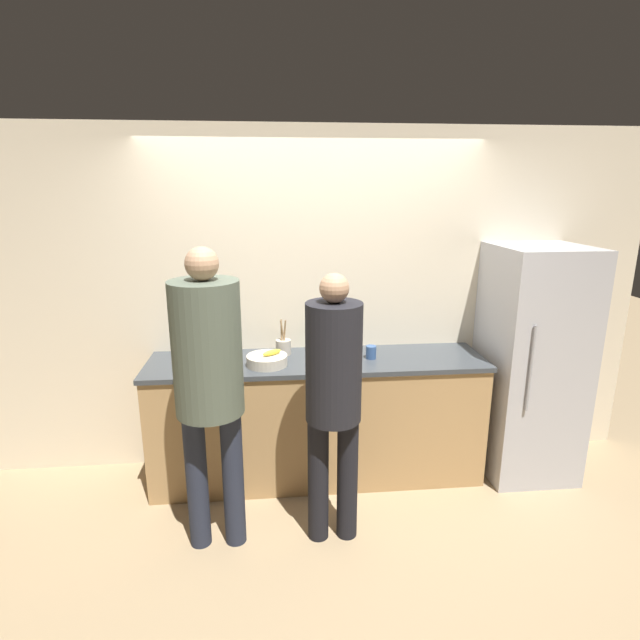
{
  "coord_description": "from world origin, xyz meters",
  "views": [
    {
      "loc": [
        -0.31,
        -3.09,
        2.16
      ],
      "look_at": [
        0.0,
        0.14,
        1.29
      ],
      "focal_mm": 28.0,
      "sensor_mm": 36.0,
      "label": 1
    }
  ],
  "objects_px": {
    "bottle_green": "(313,343)",
    "cup_blue": "(371,352)",
    "refrigerator": "(530,362)",
    "person_left": "(208,372)",
    "person_center": "(333,390)",
    "fruit_bowl": "(267,360)",
    "utensil_crock": "(283,346)"
  },
  "relations": [
    {
      "from": "bottle_green",
      "to": "cup_blue",
      "type": "height_order",
      "value": "bottle_green"
    },
    {
      "from": "refrigerator",
      "to": "person_left",
      "type": "distance_m",
      "value": 2.41
    },
    {
      "from": "person_center",
      "to": "bottle_green",
      "type": "xyz_separation_m",
      "value": [
        -0.05,
        0.92,
        -0.0
      ]
    },
    {
      "from": "bottle_green",
      "to": "person_center",
      "type": "bearing_deg",
      "value": -86.89
    },
    {
      "from": "person_center",
      "to": "fruit_bowl",
      "type": "height_order",
      "value": "person_center"
    },
    {
      "from": "refrigerator",
      "to": "fruit_bowl",
      "type": "relative_size",
      "value": 6.12
    },
    {
      "from": "utensil_crock",
      "to": "bottle_green",
      "type": "distance_m",
      "value": 0.23
    },
    {
      "from": "fruit_bowl",
      "to": "utensil_crock",
      "type": "bearing_deg",
      "value": 62.34
    },
    {
      "from": "person_center",
      "to": "fruit_bowl",
      "type": "distance_m",
      "value": 0.74
    },
    {
      "from": "refrigerator",
      "to": "cup_blue",
      "type": "bearing_deg",
      "value": 178.92
    },
    {
      "from": "person_left",
      "to": "fruit_bowl",
      "type": "height_order",
      "value": "person_left"
    },
    {
      "from": "refrigerator",
      "to": "bottle_green",
      "type": "xyz_separation_m",
      "value": [
        -1.63,
        0.24,
        0.12
      ]
    },
    {
      "from": "refrigerator",
      "to": "person_center",
      "type": "relative_size",
      "value": 1.03
    },
    {
      "from": "bottle_green",
      "to": "refrigerator",
      "type": "bearing_deg",
      "value": -8.5
    },
    {
      "from": "person_left",
      "to": "fruit_bowl",
      "type": "xyz_separation_m",
      "value": [
        0.33,
        0.61,
        -0.16
      ]
    },
    {
      "from": "bottle_green",
      "to": "cup_blue",
      "type": "xyz_separation_m",
      "value": [
        0.41,
        -0.22,
        -0.01
      ]
    },
    {
      "from": "refrigerator",
      "to": "cup_blue",
      "type": "distance_m",
      "value": 1.23
    },
    {
      "from": "refrigerator",
      "to": "person_center",
      "type": "distance_m",
      "value": 1.72
    },
    {
      "from": "fruit_bowl",
      "to": "bottle_green",
      "type": "height_order",
      "value": "bottle_green"
    },
    {
      "from": "refrigerator",
      "to": "utensil_crock",
      "type": "xyz_separation_m",
      "value": [
        -1.86,
        0.18,
        0.13
      ]
    },
    {
      "from": "person_center",
      "to": "cup_blue",
      "type": "distance_m",
      "value": 0.78
    },
    {
      "from": "cup_blue",
      "to": "person_center",
      "type": "bearing_deg",
      "value": -117.56
    },
    {
      "from": "person_center",
      "to": "bottle_green",
      "type": "bearing_deg",
      "value": 93.11
    },
    {
      "from": "refrigerator",
      "to": "fruit_bowl",
      "type": "bearing_deg",
      "value": -178.54
    },
    {
      "from": "person_left",
      "to": "person_center",
      "type": "bearing_deg",
      "value": -0.72
    },
    {
      "from": "person_center",
      "to": "fruit_bowl",
      "type": "relative_size",
      "value": 5.92
    },
    {
      "from": "person_left",
      "to": "bottle_green",
      "type": "height_order",
      "value": "person_left"
    },
    {
      "from": "utensil_crock",
      "to": "cup_blue",
      "type": "relative_size",
      "value": 2.81
    },
    {
      "from": "person_left",
      "to": "utensil_crock",
      "type": "xyz_separation_m",
      "value": [
        0.45,
        0.84,
        -0.13
      ]
    },
    {
      "from": "fruit_bowl",
      "to": "cup_blue",
      "type": "distance_m",
      "value": 0.76
    },
    {
      "from": "bottle_green",
      "to": "person_left",
      "type": "bearing_deg",
      "value": -126.49
    },
    {
      "from": "person_center",
      "to": "fruit_bowl",
      "type": "bearing_deg",
      "value": 122.41
    }
  ]
}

